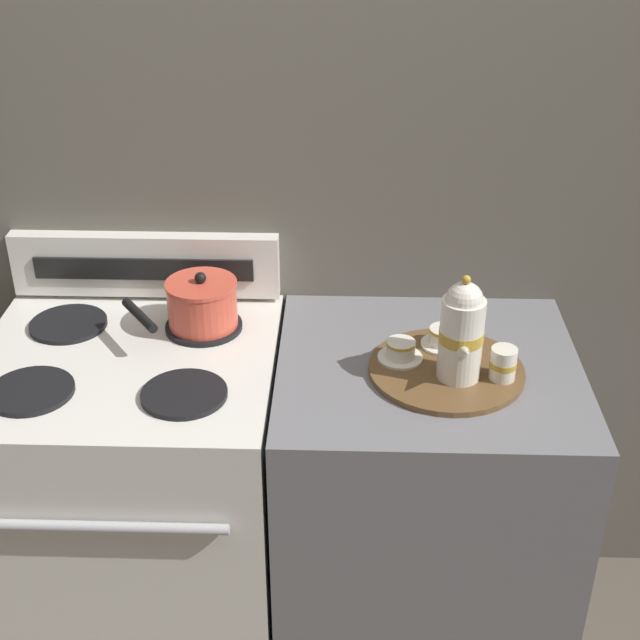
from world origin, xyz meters
TOP-DOWN VIEW (x-y plane):
  - ground_plane at (0.00, 0.00)m, footprint 6.00×6.00m
  - wall_back at (0.00, 0.35)m, footprint 6.00×0.05m
  - stove at (-0.35, -0.00)m, footprint 0.70×0.68m
  - control_panel at (-0.35, 0.30)m, footprint 0.68×0.05m
  - side_counter at (0.35, 0.00)m, footprint 0.70×0.65m
  - saucepan at (-0.19, 0.14)m, footprint 0.27×0.25m
  - serving_tray at (0.39, -0.03)m, footprint 0.35×0.35m
  - teapot at (0.41, -0.07)m, footprint 0.10×0.16m
  - teacup_left at (0.39, 0.06)m, footprint 0.10×0.10m
  - teacup_right at (0.29, -0.00)m, footprint 0.10×0.10m
  - creamer_jug at (0.51, -0.07)m, footprint 0.06×0.06m

SIDE VIEW (x-z plane):
  - ground_plane at x=0.00m, z-range 0.00..0.00m
  - side_counter at x=0.35m, z-range 0.00..0.90m
  - stove at x=-0.35m, z-range 0.00..0.91m
  - serving_tray at x=0.39m, z-range 0.90..0.91m
  - teacup_left at x=0.39m, z-range 0.91..0.96m
  - teacup_right at x=0.29m, z-range 0.91..0.96m
  - creamer_jug at x=0.51m, z-range 0.91..0.99m
  - saucepan at x=-0.19m, z-range 0.90..1.04m
  - control_panel at x=-0.35m, z-range 0.91..1.08m
  - teapot at x=0.41m, z-range 0.91..1.15m
  - wall_back at x=0.00m, z-range 0.00..2.20m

